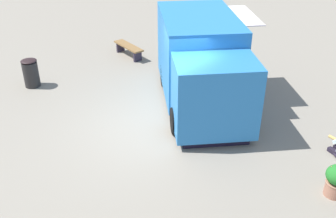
% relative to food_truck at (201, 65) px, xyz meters
% --- Properties ---
extents(ground_plane, '(40.00, 40.00, 0.00)m').
position_rel_food_truck_xyz_m(ground_plane, '(0.08, -2.03, -1.25)').
color(ground_plane, gray).
extents(food_truck, '(5.26, 4.92, 2.58)m').
position_rel_food_truck_xyz_m(food_truck, '(0.00, 0.00, 0.00)').
color(food_truck, '#2B7BC7').
rests_on(food_truck, ground_plane).
extents(plaza_bench, '(1.65, 0.65, 0.46)m').
position_rel_food_truck_xyz_m(plaza_bench, '(-4.49, 0.97, -0.90)').
color(plaza_bench, olive).
rests_on(plaza_bench, ground_plane).
extents(trash_bin, '(0.52, 0.52, 0.97)m').
position_rel_food_truck_xyz_m(trash_bin, '(-4.85, -3.07, -0.75)').
color(trash_bin, '#272525').
rests_on(trash_bin, ground_plane).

